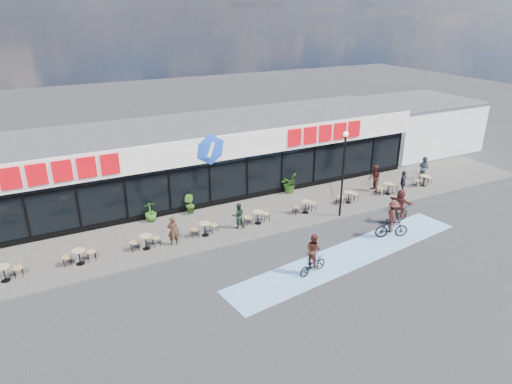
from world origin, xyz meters
TOP-DOWN VIEW (x-y plane):
  - ground at (0.00, 0.00)m, footprint 120.00×120.00m
  - sidewalk at (0.00, 4.50)m, footprint 44.00×5.00m
  - bike_lane at (4.00, -1.50)m, footprint 14.17×4.13m
  - building at (-0.00, 9.93)m, footprint 30.60×6.57m
  - neighbour_building at (20.50, 11.00)m, footprint 9.20×7.20m
  - lamp_post at (6.21, 2.30)m, footprint 0.28×0.28m
  - bistro_set_0 at (-11.21, 3.65)m, footprint 1.54×0.62m
  - bistro_set_1 at (-8.04, 3.65)m, footprint 1.54×0.62m
  - bistro_set_2 at (-4.88, 3.65)m, footprint 1.54×0.62m
  - bistro_set_3 at (-1.71, 3.65)m, footprint 1.54×0.62m
  - bistro_set_4 at (1.46, 3.65)m, footprint 1.54×0.62m
  - bistro_set_5 at (4.63, 3.65)m, footprint 1.54×0.62m
  - bistro_set_6 at (7.80, 3.65)m, footprint 1.54×0.62m
  - bistro_set_7 at (10.97, 3.65)m, footprint 1.54×0.62m
  - bistro_set_8 at (14.14, 3.65)m, footprint 1.54×0.62m
  - potted_plant_left at (-3.80, 6.61)m, footprint 0.69×0.69m
  - potted_plant_mid at (-1.48, 6.62)m, footprint 0.75×0.80m
  - potted_plant_right at (5.40, 6.75)m, footprint 1.46×1.48m
  - patron_left at (-3.50, 3.36)m, footprint 0.66×0.53m
  - patron_right at (0.27, 3.60)m, footprint 0.82×0.71m
  - pedestrian_a at (10.47, 4.35)m, footprint 0.94×1.06m
  - pedestrian_b at (15.13, 4.61)m, footprint 0.73×0.88m
  - pedestrian_c at (11.81, 3.15)m, footprint 0.94×0.92m
  - cyclist_a at (7.12, -0.97)m, footprint 1.85×1.20m
  - cyclist_b at (8.70, 0.15)m, footprint 1.96×1.55m
  - cyclist_c at (1.43, -2.01)m, footprint 1.70×0.93m

SIDE VIEW (x-z plane):
  - ground at x=0.00m, z-range 0.00..0.00m
  - bike_lane at x=4.00m, z-range 0.00..0.01m
  - sidewalk at x=0.00m, z-range 0.00..0.10m
  - bistro_set_0 at x=-11.21m, z-range 0.11..1.01m
  - bistro_set_1 at x=-8.04m, z-range 0.11..1.01m
  - bistro_set_2 at x=-4.88m, z-range 0.11..1.01m
  - bistro_set_3 at x=-1.71m, z-range 0.11..1.01m
  - bistro_set_4 at x=1.46m, z-range 0.11..1.01m
  - bistro_set_5 at x=4.63m, z-range 0.11..1.01m
  - bistro_set_6 at x=7.80m, z-range 0.11..1.01m
  - bistro_set_7 at x=10.97m, z-range 0.11..1.01m
  - bistro_set_8 at x=14.14m, z-range 0.11..1.01m
  - potted_plant_mid at x=-1.48m, z-range 0.10..1.24m
  - potted_plant_left at x=-3.80m, z-range 0.10..1.27m
  - potted_plant_right at x=5.40m, z-range 0.10..1.35m
  - cyclist_c at x=1.43m, z-range -0.20..1.83m
  - patron_right at x=0.27m, z-range 0.10..1.55m
  - cyclist_b at x=8.70m, z-range -0.16..1.88m
  - patron_left at x=-3.50m, z-range 0.10..1.66m
  - pedestrian_c at x=11.81m, z-range 0.10..1.69m
  - cyclist_a at x=7.12m, z-range -0.13..1.96m
  - pedestrian_b at x=15.13m, z-range 0.10..1.75m
  - pedestrian_a at x=10.47m, z-range 0.10..1.91m
  - neighbour_building at x=20.50m, z-range 0.01..4.12m
  - building at x=0.00m, z-range -0.04..4.71m
  - lamp_post at x=6.21m, z-range 0.58..5.63m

